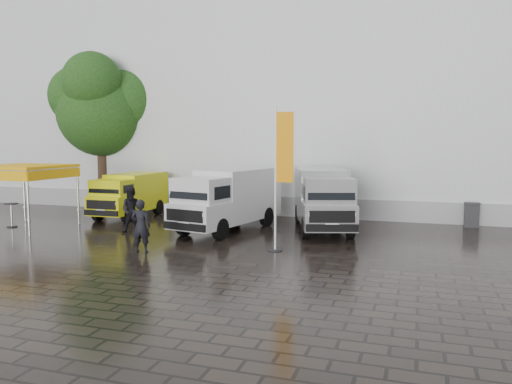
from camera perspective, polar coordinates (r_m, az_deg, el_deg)
ground at (r=17.61m, az=-0.66°, el=-6.57°), size 120.00×120.00×0.00m
exhibition_hall at (r=32.55m, az=12.06°, el=9.60°), size 44.00×16.00×12.00m
hall_plinth at (r=24.70m, az=9.76°, el=-1.90°), size 44.00×0.15×1.00m
van_yellow at (r=25.55m, az=-14.26°, el=-0.43°), size 1.81×4.68×2.16m
van_white at (r=21.21m, az=-3.19°, el=-0.93°), size 3.16×6.24×2.58m
van_silver at (r=21.48m, az=7.59°, el=-0.88°), size 3.70×6.29×2.59m
canopy_tent at (r=23.92m, az=-25.02°, el=2.39°), size 3.27×3.27×2.75m
flagpole at (r=17.04m, az=2.82°, el=2.42°), size 0.88×0.50×4.97m
tree at (r=30.10m, az=-17.23°, el=9.24°), size 4.96×4.96×8.90m
cocktail_table at (r=24.51m, az=-26.16°, el=-2.40°), size 0.60×0.60×1.06m
wheelie_bin at (r=24.10m, az=23.43°, el=-2.38°), size 0.68×0.68×1.09m
person_front at (r=17.42m, az=-13.03°, el=-3.80°), size 0.74×0.56×1.82m
person_tent at (r=21.14m, az=-13.98°, el=-2.04°), size 1.12×1.00×1.91m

